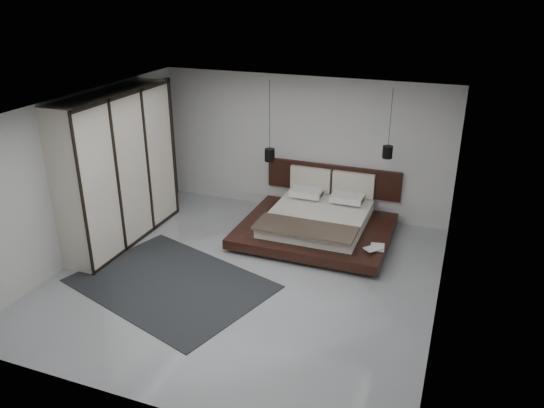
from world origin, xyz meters
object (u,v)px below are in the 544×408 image
at_px(pendant_left, 270,155).
at_px(rug, 171,283).
at_px(bed, 317,221).
at_px(pendant_right, 388,152).
at_px(wardrobe, 118,169).
at_px(lattice_screen, 162,143).

distance_m(pendant_left, rug, 3.30).
bearing_deg(bed, pendant_left, 159.10).
relative_size(bed, pendant_right, 2.19).
height_order(wardrobe, rug, wardrobe).
height_order(pendant_right, wardrobe, pendant_right).
xyz_separation_m(pendant_left, wardrobe, (-2.23, -1.80, 0.03)).
distance_m(pendant_right, rug, 4.42).
relative_size(bed, rug, 0.92).
height_order(lattice_screen, pendant_right, pendant_right).
height_order(bed, wardrobe, wardrobe).
bearing_deg(wardrobe, rug, -34.86).
bearing_deg(rug, lattice_screen, 121.93).
bearing_deg(bed, rug, -124.01).
relative_size(lattice_screen, bed, 0.94).
xyz_separation_m(lattice_screen, rug, (1.91, -3.07, -1.29)).
bearing_deg(bed, wardrobe, -157.85).
distance_m(pendant_left, wardrobe, 2.87).
xyz_separation_m(pendant_right, wardrobe, (-4.49, -1.80, -0.28)).
height_order(bed, rug, bed).
xyz_separation_m(bed, pendant_left, (-1.13, 0.43, 1.06)).
xyz_separation_m(lattice_screen, wardrobe, (0.25, -1.91, 0.08)).
bearing_deg(wardrobe, lattice_screen, 97.50).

